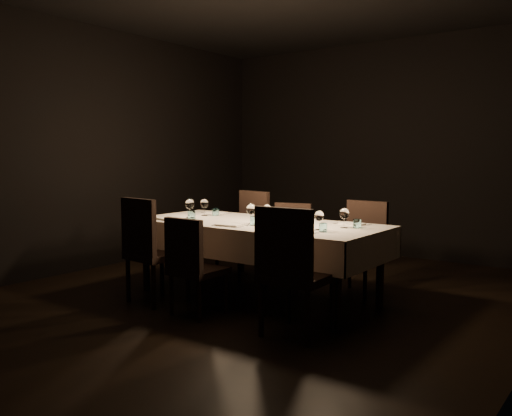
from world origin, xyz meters
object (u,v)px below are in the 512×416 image
Objects in this scene: chair_far_center at (290,239)px; chair_far_right at (362,243)px; chair_near_left at (150,246)px; chair_near_right at (292,267)px; dining_table at (256,230)px; chair_far_left at (247,230)px; chair_near_center at (192,262)px.

chair_far_center is 0.82m from chair_far_right.
chair_far_center is at bearing -107.16° from chair_near_left.
chair_near_right is at bearing -81.69° from chair_far_right.
dining_table is at bearing -42.07° from chair_near_right.
chair_near_right is 2.20m from chair_far_left.
chair_near_left is 1.02× the size of chair_far_left.
chair_near_left is at bearing -80.12° from chair_far_left.
chair_near_right reaches higher than chair_far_left.
chair_near_left is at bearing -133.85° from dining_table.
chair_far_left is at bearing 165.89° from chair_far_center.
chair_far_right is at bearing -115.63° from chair_near_center.
chair_near_left reaches higher than chair_far_right.
chair_near_left is (-0.71, -0.74, -0.13)m from dining_table.
dining_table is 1.12m from chair_far_right.
chair_near_center is 1.00m from chair_near_right.
chair_far_right reaches higher than dining_table.
chair_near_center is 1.84m from chair_far_right.
dining_table is 2.88× the size of chair_near_center.
dining_table is at bearing -127.52° from chair_near_left.
chair_near_center is 0.85× the size of chair_near_right.
dining_table is 2.46× the size of chair_near_right.
dining_table is 1.03m from chair_near_left.
chair_near_center is at bearing -114.62° from chair_far_right.
chair_far_left is (-1.60, 1.52, -0.02)m from chair_near_right.
chair_far_left is (0.02, 1.49, -0.01)m from chair_near_left.
chair_near_left is 0.63m from chair_near_center.
dining_table is 1.20m from chair_near_right.
chair_far_center reaches higher than chair_near_center.
dining_table is 0.76m from chair_far_center.
chair_far_left reaches higher than chair_far_right.
chair_far_left is at bearing -174.77° from chair_far_right.
chair_near_right is (1.62, -0.03, 0.01)m from chair_near_left.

